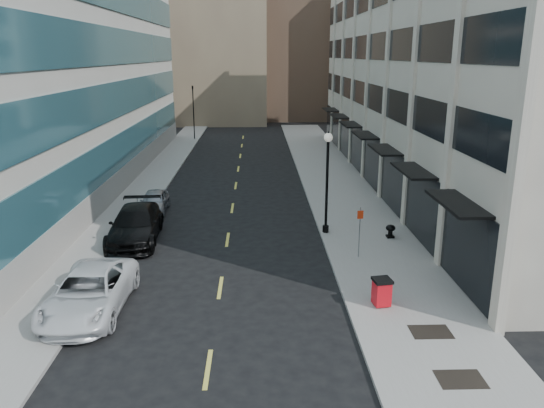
{
  "coord_description": "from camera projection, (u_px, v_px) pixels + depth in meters",
  "views": [
    {
      "loc": [
        1.57,
        -12.57,
        9.48
      ],
      "look_at": [
        2.32,
        12.5,
        2.37
      ],
      "focal_mm": 35.0,
      "sensor_mm": 36.0,
      "label": 1
    }
  ],
  "objects": [
    {
      "name": "skyline_tan_far",
      "position": [
        160.0,
        44.0,
        86.25
      ],
      "size": [
        12.0,
        14.0,
        22.0
      ],
      "primitive_type": "cube",
      "color": "#89775A",
      "rests_on": "ground"
    },
    {
      "name": "skyline_stone",
      "position": [
        370.0,
        50.0,
        75.89
      ],
      "size": [
        10.0,
        14.0,
        20.0
      ],
      "primitive_type": "cube",
      "color": "beige",
      "rests_on": "ground"
    },
    {
      "name": "sidewalk_right",
      "position": [
        349.0,
        206.0,
        34.06
      ],
      "size": [
        5.0,
        80.0,
        0.15
      ],
      "primitive_type": "cube",
      "color": "gray",
      "rests_on": "ground"
    },
    {
      "name": "sign_post",
      "position": [
        360.0,
        225.0,
        24.86
      ],
      "size": [
        0.29,
        0.08,
        2.47
      ],
      "rotation": [
        0.0,
        0.0,
        0.17
      ],
      "color": "slate",
      "rests_on": "sidewalk_right"
    },
    {
      "name": "building_left",
      "position": [
        8.0,
        47.0,
        37.42
      ],
      "size": [
        16.14,
        46.0,
        20.0
      ],
      "color": "beige",
      "rests_on": "ground"
    },
    {
      "name": "traffic_signal",
      "position": [
        193.0,
        89.0,
        59.08
      ],
      "size": [
        0.66,
        0.66,
        6.98
      ],
      "color": "black",
      "rests_on": "ground"
    },
    {
      "name": "skyline_tan_near",
      "position": [
        217.0,
        22.0,
        76.1
      ],
      "size": [
        14.0,
        18.0,
        28.0
      ],
      "primitive_type": "cube",
      "color": "#89775A",
      "rests_on": "ground"
    },
    {
      "name": "urn_planter",
      "position": [
        390.0,
        230.0,
        27.88
      ],
      "size": [
        0.5,
        0.5,
        0.7
      ],
      "rotation": [
        0.0,
        0.0,
        0.06
      ],
      "color": "black",
      "rests_on": "sidewalk_right"
    },
    {
      "name": "grate_far",
      "position": [
        431.0,
        332.0,
        18.46
      ],
      "size": [
        1.4,
        1.0,
        0.01
      ],
      "primitive_type": "cube",
      "color": "black",
      "rests_on": "sidewalk_right"
    },
    {
      "name": "skyline_brown",
      "position": [
        298.0,
        2.0,
        79.47
      ],
      "size": [
        12.0,
        16.0,
        34.0
      ],
      "primitive_type": "cube",
      "color": "#4F3D2F",
      "rests_on": "ground"
    },
    {
      "name": "road_centerline",
      "position": [
        230.0,
        222.0,
        30.98
      ],
      "size": [
        0.15,
        68.2,
        0.01
      ],
      "color": "#D8CC4C",
      "rests_on": "ground"
    },
    {
      "name": "grate_mid",
      "position": [
        461.0,
        379.0,
        15.77
      ],
      "size": [
        1.4,
        1.0,
        0.01
      ],
      "primitive_type": "cube",
      "color": "black",
      "rests_on": "sidewalk_right"
    },
    {
      "name": "sidewalk_left",
      "position": [
        130.0,
        208.0,
        33.66
      ],
      "size": [
        3.0,
        80.0,
        0.15
      ],
      "primitive_type": "cube",
      "color": "gray",
      "rests_on": "ground"
    },
    {
      "name": "building_right",
      "position": [
        466.0,
        61.0,
        38.62
      ],
      "size": [
        15.3,
        46.5,
        18.25
      ],
      "color": "beige",
      "rests_on": "ground"
    },
    {
      "name": "car_silver_sedan",
      "position": [
        154.0,
        201.0,
        32.91
      ],
      "size": [
        1.69,
        3.97,
        1.34
      ],
      "primitive_type": "imported",
      "rotation": [
        0.0,
        0.0,
        0.03
      ],
      "color": "#9EA1A7",
      "rests_on": "ground"
    },
    {
      "name": "lamppost",
      "position": [
        327.0,
        174.0,
        27.94
      ],
      "size": [
        0.46,
        0.46,
        5.53
      ],
      "color": "black",
      "rests_on": "sidewalk_right"
    },
    {
      "name": "car_black_pickup",
      "position": [
        135.0,
        225.0,
        27.72
      ],
      "size": [
        2.83,
        6.19,
        1.76
      ],
      "primitive_type": "imported",
      "rotation": [
        0.0,
        0.0,
        0.06
      ],
      "color": "black",
      "rests_on": "ground"
    },
    {
      "name": "car_white_van",
      "position": [
        89.0,
        292.0,
        20.04
      ],
      "size": [
        2.75,
        5.83,
        1.61
      ],
      "primitive_type": "imported",
      "rotation": [
        0.0,
        0.0,
        -0.01
      ],
      "color": "white",
      "rests_on": "ground"
    },
    {
      "name": "trash_bin",
      "position": [
        382.0,
        291.0,
        20.27
      ],
      "size": [
        0.77,
        0.81,
        1.1
      ],
      "rotation": [
        0.0,
        0.0,
        0.16
      ],
      "color": "red",
      "rests_on": "sidewalk_right"
    }
  ]
}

